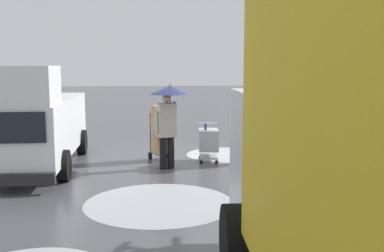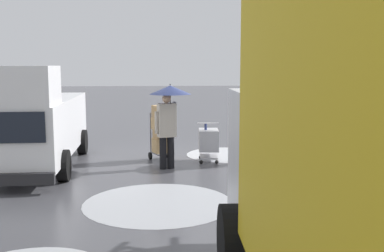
% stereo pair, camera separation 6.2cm
% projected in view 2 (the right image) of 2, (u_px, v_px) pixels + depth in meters
% --- Properties ---
extents(ground_plane, '(90.00, 90.00, 0.00)m').
position_uv_depth(ground_plane, '(192.00, 159.00, 12.84)').
color(ground_plane, '#4C4C51').
extents(slush_patch_under_van, '(2.32, 2.32, 0.01)m').
position_uv_depth(slush_patch_under_van, '(226.00, 154.00, 13.49)').
color(slush_patch_under_van, silver).
rests_on(slush_patch_under_van, ground).
extents(slush_patch_mid_street, '(2.86, 2.86, 0.01)m').
position_uv_depth(slush_patch_mid_street, '(158.00, 203.00, 8.75)').
color(slush_patch_mid_street, '#ADAFB5').
rests_on(slush_patch_mid_street, ground).
extents(cargo_van_parked_right, '(2.32, 5.40, 2.60)m').
position_uv_depth(cargo_van_parked_right, '(32.00, 123.00, 11.51)').
color(cargo_van_parked_right, white).
rests_on(cargo_van_parked_right, ground).
extents(shopping_cart_vendor, '(0.60, 0.85, 1.04)m').
position_uv_depth(shopping_cart_vendor, '(208.00, 141.00, 12.46)').
color(shopping_cart_vendor, '#B2B2B7').
rests_on(shopping_cart_vendor, ground).
extents(hand_dolly_boxes, '(0.73, 0.84, 1.52)m').
position_uv_depth(hand_dolly_boxes, '(162.00, 130.00, 12.56)').
color(hand_dolly_boxes, '#515156').
rests_on(hand_dolly_boxes, ground).
extents(pedestrian_pink_side, '(1.04, 1.04, 2.15)m').
position_uv_depth(pedestrian_pink_side, '(169.00, 106.00, 11.50)').
color(pedestrian_pink_side, black).
rests_on(pedestrian_pink_side, ground).
extents(pedestrian_black_side, '(1.04, 1.04, 2.15)m').
position_uv_depth(pedestrian_black_side, '(257.00, 105.00, 12.16)').
color(pedestrian_black_side, black).
rests_on(pedestrian_black_side, ground).
extents(bare_tree_far, '(1.03, 1.02, 3.65)m').
position_uv_depth(bare_tree_far, '(376.00, 187.00, 2.65)').
color(bare_tree_far, '#423323').
rests_on(bare_tree_far, ground).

